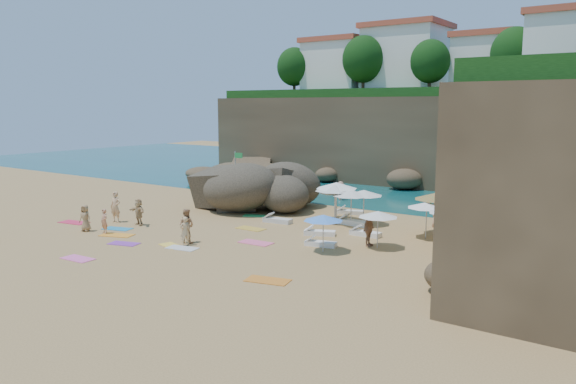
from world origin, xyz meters
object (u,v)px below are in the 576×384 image
Objects in this scene: lounger_0 at (278,220)px; person_stand_5 at (245,188)px; parasol_1 at (335,188)px; person_stand_6 at (185,231)px; person_stand_0 at (116,207)px; rock_outcrop at (245,206)px; parasol_2 at (337,186)px; person_stand_1 at (186,226)px; person_stand_3 at (369,229)px; person_stand_2 at (341,191)px; parasol_0 at (364,193)px; flag_pole at (236,168)px; person_stand_4 at (437,212)px.

person_stand_5 is (-7.87, 6.39, 0.64)m from lounger_0.
parasol_1 is 1.64× the size of person_stand_6.
person_stand_0 is at bearing -77.03° from person_stand_6.
parasol_2 reaches higher than rock_outcrop.
parasol_1 reaches higher than person_stand_1.
lounger_0 is at bearing -159.17° from person_stand_6.
person_stand_0 is at bearing -107.27° from rock_outcrop.
rock_outcrop reaches higher than person_stand_6.
person_stand_0 is at bearing 103.15° from person_stand_3.
person_stand_2 is at bearing 3.82° from person_stand_5.
parasol_0 is 0.91× the size of parasol_1.
parasol_1 is at bearing -43.38° from person_stand_5.
person_stand_3 is (2.68, -4.56, -1.10)m from parasol_0.
rock_outcrop is at bearing 101.84° from person_stand_2.
person_stand_5 is at bearing 129.08° from rock_outcrop.
person_stand_0 is 1.10× the size of person_stand_3.
person_stand_2 is at bearing 28.24° from flag_pole.
parasol_2 reaches higher than person_stand_2.
parasol_2 is (11.00, -3.26, -0.07)m from flag_pole.
rock_outcrop is at bearing -40.11° from flag_pole.
parasol_2 reaches higher than person_stand_5.
person_stand_3 is 0.98× the size of person_stand_4.
lounger_0 is 1.00× the size of person_stand_1.
person_stand_2 is 0.82× the size of person_stand_3.
lounger_0 is at bearing -111.20° from person_stand_1.
person_stand_4 is 15.00m from person_stand_6.
flag_pole reaches higher than parasol_2.
rock_outcrop is 11.46m from person_stand_1.
flag_pole is at bearing 165.89° from parasol_0.
person_stand_2 is (7.21, 3.87, -1.62)m from flag_pole.
lounger_0 is (-2.86, -2.17, -2.04)m from parasol_1.
person_stand_2 is 10.97m from person_stand_4.
parasol_0 is 5.40m from person_stand_3.
parasol_1 reaches higher than person_stand_0.
person_stand_4 is (1.26, 6.48, 0.02)m from person_stand_3.
person_stand_6 is (7.83, -1.70, -0.20)m from person_stand_0.
parasol_1 is 1.73× the size of person_stand_2.
person_stand_1 is 1.04× the size of person_stand_3.
person_stand_3 is at bearing -42.88° from parasol_1.
rock_outcrop is at bearing 66.75° from person_stand_3.
person_stand_3 is at bearing 0.81° from person_stand_0.
parasol_0 is 11.31m from person_stand_6.
person_stand_5 is 1.03× the size of person_stand_6.
rock_outcrop is at bearing -79.81° from person_stand_1.
parasol_0 reaches higher than lounger_0.
parasol_1 reaches higher than person_stand_3.
lounger_0 is at bearing -151.31° from parasol_0.
lounger_0 is at bearing 21.77° from person_stand_0.
person_stand_4 is at bearing 167.48° from person_stand_6.
parasol_1 is (8.39, -1.34, 2.18)m from rock_outcrop.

